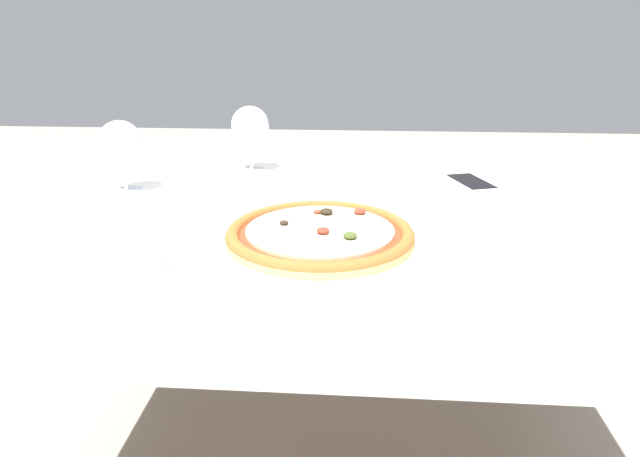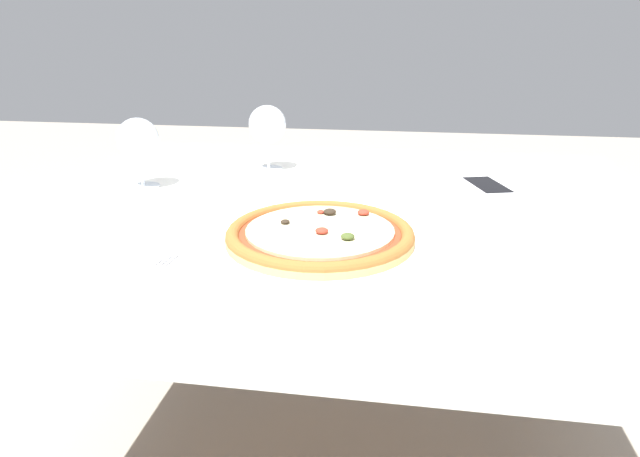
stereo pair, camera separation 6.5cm
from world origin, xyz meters
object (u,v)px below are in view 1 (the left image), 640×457
object	(u,v)px
dining_table	(330,243)
fork	(153,283)
cell_phone	(471,183)
pizza_plate	(320,236)
wine_glass_far_left	(120,143)
wine_glass_far_right	(250,126)

from	to	relation	value
dining_table	fork	bearing A→B (deg)	-122.46
fork	cell_phone	distance (m)	0.76
pizza_plate	wine_glass_far_left	xyz separation A→B (m)	(-0.44, 0.28, 0.09)
wine_glass_far_right	dining_table	bearing A→B (deg)	-53.74
dining_table	cell_phone	xyz separation A→B (m)	(0.31, 0.19, 0.08)
wine_glass_far_left	cell_phone	distance (m)	0.77
wine_glass_far_left	wine_glass_far_right	size ratio (longest dim) A/B	0.97
pizza_plate	cell_phone	distance (m)	0.50
fork	wine_glass_far_left	distance (m)	0.50
pizza_plate	wine_glass_far_left	bearing A→B (deg)	147.42
dining_table	wine_glass_far_left	xyz separation A→B (m)	(-0.45, 0.09, 0.18)
dining_table	wine_glass_far_right	distance (m)	0.40
pizza_plate	cell_phone	xyz separation A→B (m)	(0.31, 0.38, -0.01)
cell_phone	wine_glass_far_right	bearing A→B (deg)	169.06
fork	wine_glass_far_left	size ratio (longest dim) A/B	1.10
wine_glass_far_left	pizza_plate	bearing A→B (deg)	-32.58
fork	wine_glass_far_right	bearing A→B (deg)	88.72
dining_table	fork	xyz separation A→B (m)	(-0.22, -0.35, 0.08)
pizza_plate	wine_glass_far_right	size ratio (longest dim) A/B	2.05
pizza_plate	cell_phone	size ratio (longest dim) A/B	2.07
cell_phone	fork	bearing A→B (deg)	-134.56
wine_glass_far_right	cell_phone	bearing A→B (deg)	-10.94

